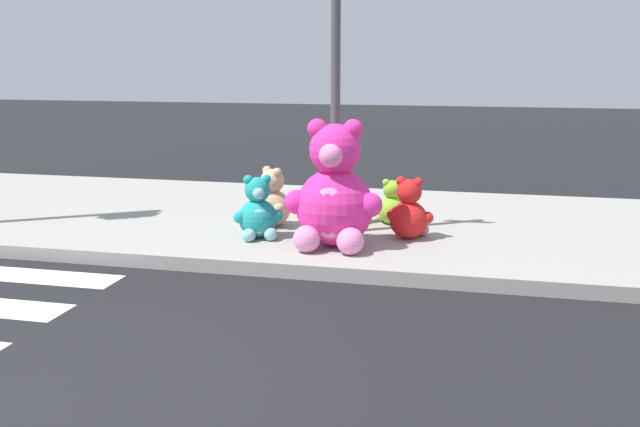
# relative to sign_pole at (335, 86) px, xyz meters

# --- Properties ---
(ground_plane) EXTENTS (60.00, 60.00, 0.00)m
(ground_plane) POSITION_rel_sign_pole_xyz_m (-1.00, -4.40, -1.85)
(ground_plane) COLOR black
(sidewalk) EXTENTS (28.00, 4.40, 0.15)m
(sidewalk) POSITION_rel_sign_pole_xyz_m (-1.00, 0.80, -1.77)
(sidewalk) COLOR #9E9B93
(sidewalk) RESTS_ON ground_plane
(sign_pole) EXTENTS (0.56, 0.11, 3.20)m
(sign_pole) POSITION_rel_sign_pole_xyz_m (0.00, 0.00, 0.00)
(sign_pole) COLOR #4C4C51
(sign_pole) RESTS_ON sidewalk
(plush_pink_large) EXTENTS (1.06, 0.93, 1.38)m
(plush_pink_large) POSITION_rel_sign_pole_xyz_m (0.12, -0.59, -1.15)
(plush_pink_large) COLOR #F22D93
(plush_pink_large) RESTS_ON sidewalk
(plush_tan) EXTENTS (0.51, 0.52, 0.73)m
(plush_tan) POSITION_rel_sign_pole_xyz_m (-0.83, 0.16, -1.41)
(plush_tan) COLOR tan
(plush_tan) RESTS_ON sidewalk
(plush_red) EXTENTS (0.54, 0.49, 0.71)m
(plush_red) POSITION_rel_sign_pole_xyz_m (0.87, -0.05, -1.42)
(plush_red) COLOR red
(plush_red) RESTS_ON sidewalk
(plush_lime) EXTENTS (0.41, 0.40, 0.56)m
(plush_lime) POSITION_rel_sign_pole_xyz_m (0.58, 0.64, -1.47)
(plush_lime) COLOR #8CD133
(plush_lime) RESTS_ON sidewalk
(plush_teal) EXTENTS (0.52, 0.52, 0.72)m
(plush_teal) POSITION_rel_sign_pole_xyz_m (-0.80, -0.43, -1.41)
(plush_teal) COLOR teal
(plush_teal) RESTS_ON sidewalk
(plush_brown) EXTENTS (0.37, 0.40, 0.53)m
(plush_brown) POSITION_rel_sign_pole_xyz_m (0.09, 0.55, -1.49)
(plush_brown) COLOR olive
(plush_brown) RESTS_ON sidewalk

